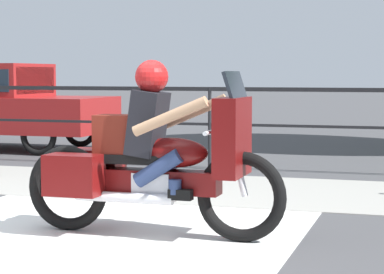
{
  "coord_description": "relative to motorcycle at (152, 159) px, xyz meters",
  "views": [
    {
      "loc": [
        3.02,
        -5.39,
        1.42
      ],
      "look_at": [
        0.76,
        1.88,
        0.77
      ],
      "focal_mm": 70.0,
      "sensor_mm": 36.0,
      "label": 1
    }
  ],
  "objects": [
    {
      "name": "fence_railing",
      "position": [
        -0.77,
        4.53,
        0.28
      ],
      "size": [
        36.0,
        0.05,
        1.22
      ],
      "color": "black",
      "rests_on": "ground"
    },
    {
      "name": "motorcycle",
      "position": [
        0.0,
        0.0,
        0.0
      ],
      "size": [
        2.38,
        0.76,
        1.54
      ],
      "rotation": [
        0.0,
        0.0,
        0.04
      ],
      "color": "black",
      "rests_on": "ground"
    },
    {
      "name": "sidewalk_band",
      "position": [
        -0.77,
        2.73,
        -0.68
      ],
      "size": [
        44.0,
        2.4,
        0.01
      ],
      "primitive_type": "cube",
      "color": "#99968E",
      "rests_on": "ground"
    },
    {
      "name": "ground_plane",
      "position": [
        -0.77,
        -0.67,
        -0.68
      ],
      "size": [
        120.0,
        120.0,
        0.0
      ],
      "primitive_type": "plane",
      "color": "#424244"
    },
    {
      "name": "crosswalk_band",
      "position": [
        -0.55,
        -0.87,
        -0.68
      ],
      "size": [
        3.65,
        6.0,
        0.01
      ],
      "primitive_type": "cube",
      "color": "silver",
      "rests_on": "ground"
    }
  ]
}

